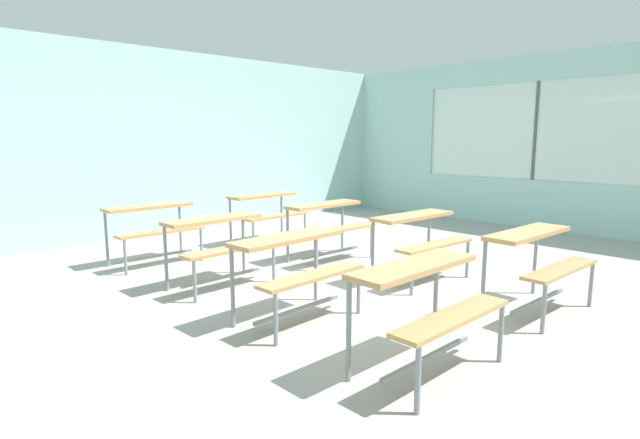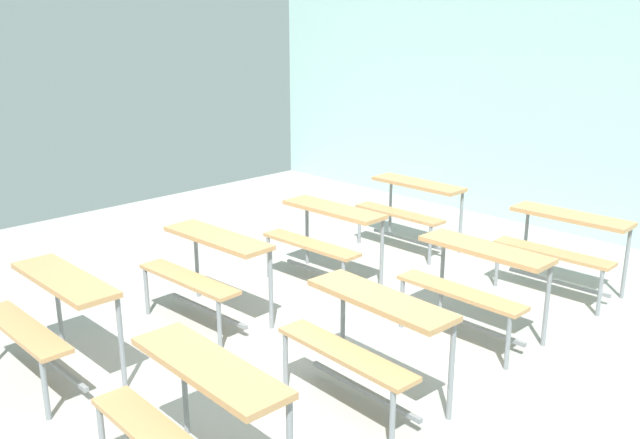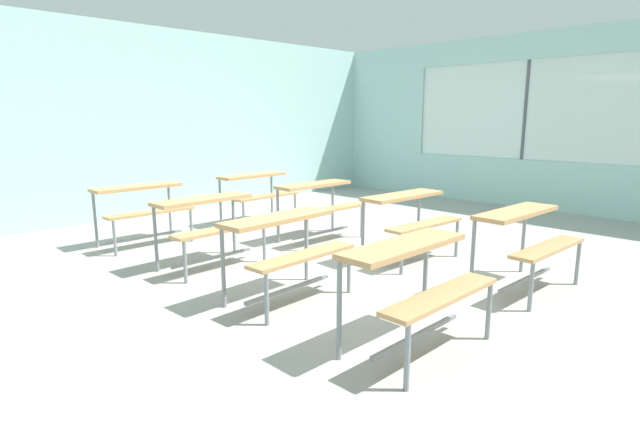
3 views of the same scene
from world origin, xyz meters
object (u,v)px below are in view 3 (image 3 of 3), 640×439
desk_bench_r1c0 (286,238)px  desk_bench_r0c1 (527,231)px  desk_bench_r1c1 (410,211)px  desk_bench_r3c0 (142,200)px  desk_bench_r2c0 (209,215)px  desk_bench_r0c0 (416,271)px  desk_bench_r2c1 (320,197)px  desk_bench_r3c1 (257,187)px

desk_bench_r1c0 → desk_bench_r0c1: bearing=-40.1°
desk_bench_r1c1 → desk_bench_r0c1: bearing=-89.7°
desk_bench_r1c0 → desk_bench_r3c0: size_ratio=1.02×
desk_bench_r2c0 → desk_bench_r3c0: bearing=91.2°
desk_bench_r0c0 → desk_bench_r2c1: 3.22m
desk_bench_r1c1 → desk_bench_r2c0: size_ratio=1.01×
desk_bench_r0c0 → desk_bench_r1c1: (1.81, 1.33, 0.00)m
desk_bench_r1c1 → desk_bench_r2c1: size_ratio=1.02×
desk_bench_r1c1 → desk_bench_r3c1: bearing=93.0°
desk_bench_r0c0 → desk_bench_r3c1: bearing=66.4°
desk_bench_r2c1 → desk_bench_r3c0: size_ratio=1.00×
desk_bench_r1c0 → desk_bench_r1c1: 1.81m
desk_bench_r0c1 → desk_bench_r3c0: 4.48m
desk_bench_r0c0 → desk_bench_r2c0: bearing=88.7°
desk_bench_r2c1 → desk_bench_r3c1: (0.05, 1.39, 0.00)m
desk_bench_r2c0 → desk_bench_r3c1: size_ratio=1.00×
desk_bench_r1c0 → desk_bench_r1c1: same height
desk_bench_r1c0 → desk_bench_r2c1: size_ratio=1.02×
desk_bench_r1c0 → desk_bench_r2c0: (0.07, 1.33, 0.00)m
desk_bench_r0c0 → desk_bench_r0c1: 1.75m
desk_bench_r3c1 → desk_bench_r1c0: bearing=-124.8°
desk_bench_r0c1 → desk_bench_r2c0: (-1.69, 2.69, 0.00)m
desk_bench_r0c1 → desk_bench_r2c0: same height
desk_bench_r2c0 → desk_bench_r2c1: 1.68m
desk_bench_r2c1 → desk_bench_r3c1: bearing=88.4°
desk_bench_r2c1 → desk_bench_r3c1: same height
desk_bench_r2c1 → desk_bench_r1c1: bearing=-86.6°
desk_bench_r1c0 → desk_bench_r3c0: same height
desk_bench_r1c0 → desk_bench_r2c1: bearing=35.4°
desk_bench_r0c1 → desk_bench_r1c0: 2.22m
desk_bench_r0c0 → desk_bench_r3c1: 4.47m
desk_bench_r0c1 → desk_bench_r1c1: bearing=89.3°
desk_bench_r1c0 → desk_bench_r2c1: (1.75, 1.36, 0.00)m
desk_bench_r0c0 → desk_bench_r1c0: size_ratio=0.98×
desk_bench_r0c1 → desk_bench_r3c0: bearing=114.9°
desk_bench_r2c0 → desk_bench_r3c1: (1.73, 1.42, 0.00)m
desk_bench_r1c0 → desk_bench_r3c1: bearing=54.4°
desk_bench_r0c0 → desk_bench_r1c1: bearing=36.4°
desk_bench_r2c1 → desk_bench_r3c0: 2.25m
desk_bench_r2c1 → desk_bench_r3c0: (-1.75, 1.40, 0.00)m
desk_bench_r0c0 → desk_bench_r2c0: 2.68m
desk_bench_r1c0 → desk_bench_r3c0: (-0.01, 2.76, 0.00)m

